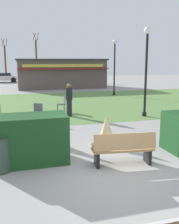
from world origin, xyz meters
The scene contains 17 objects.
ground_plane centered at (0.00, 0.00, 0.00)m, with size 80.00×80.00×0.00m, color #999691.
lawn_patch centered at (0.00, 11.34, 0.00)m, with size 36.00×12.00×0.01m, color #5B8442.
park_bench centered at (0.38, 0.48, 0.48)m, with size 1.75×0.71×0.95m.
hedge_left centered at (-1.98, 1.42, 0.68)m, with size 1.91×1.10×1.36m, color #19421E.
ornamental_grass_behind_left centered at (0.52, 2.26, 0.52)m, with size 0.68×0.68×1.03m, color #D1BC7F.
ornamental_grass_behind_right centered at (-1.05, 2.53, 0.51)m, with size 0.52×0.52×1.03m, color #D1BC7F.
lamppost_mid centered at (4.03, 6.25, 2.79)m, with size 0.36×0.36×4.46m.
lamppost_far centered at (5.57, 14.54, 2.79)m, with size 0.36×0.36×4.46m.
trash_bin centered at (-2.85, 0.99, 0.46)m, with size 0.52×0.52×0.92m, color #2D4233.
food_kiosk centered at (2.44, 21.94, 1.50)m, with size 9.09×4.78×2.97m.
cafe_chair_east centered at (0.16, 8.52, 0.53)m, with size 0.47×0.47×0.89m.
cafe_chair_center centered at (-1.43, 6.31, 0.53)m, with size 0.61×0.61×0.89m.
person_strolling centered at (0.30, 7.34, 0.86)m, with size 0.34×0.34×1.69m.
parked_car_west_slot centered at (-3.65, 30.61, 0.64)m, with size 4.20×2.07×1.20m.
parked_car_center_slot centered at (1.69, 30.61, 0.64)m, with size 4.26×2.17×1.20m.
tree_left_bg centered at (1.23, 36.01, 3.06)m, with size 0.91×0.96×6.84m.
tree_right_bg centered at (-3.36, 38.32, 2.67)m, with size 0.91×0.96×6.07m.
Camera 1 is at (-2.44, -5.94, 2.87)m, focal length 42.76 mm.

